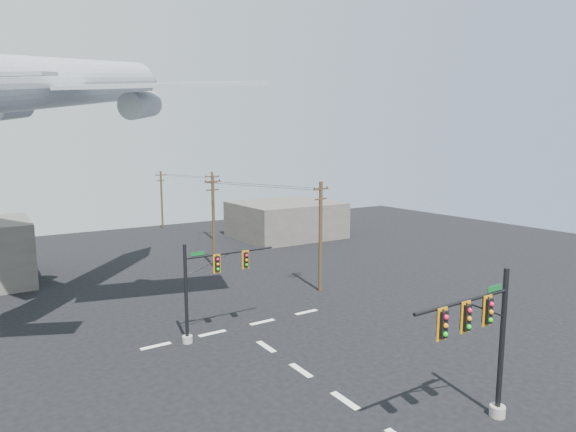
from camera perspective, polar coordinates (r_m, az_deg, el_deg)
ground at (r=26.52m, az=6.78°, el=-20.91°), size 120.00×120.00×0.00m
lane_markings at (r=30.34m, az=0.05°, el=-16.89°), size 14.00×21.20×0.01m
signal_mast_near at (r=24.16m, az=22.20°, el=-13.68°), size 6.43×0.81×7.33m
signal_mast_far at (r=32.91m, az=-9.63°, el=-8.29°), size 6.85×0.73×6.67m
utility_pole_a at (r=42.82m, az=3.87°, el=-2.21°), size 1.94×0.65×9.88m
utility_pole_b at (r=52.17m, az=-8.83°, el=-0.39°), size 1.99×0.52×9.92m
utility_pole_c at (r=67.96m, az=-8.92°, el=1.38°), size 1.88×0.74×9.47m
utility_pole_d at (r=79.17m, az=-14.75°, el=2.03°), size 1.86×0.58×9.12m
power_lines at (r=59.54m, az=-8.70°, el=4.28°), size 8.18×41.16×0.60m
airliner at (r=38.56m, az=-24.06°, el=14.15°), size 24.06×25.38×7.81m
building_right at (r=69.32m, az=-0.27°, el=-0.43°), size 14.00×12.00×5.00m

